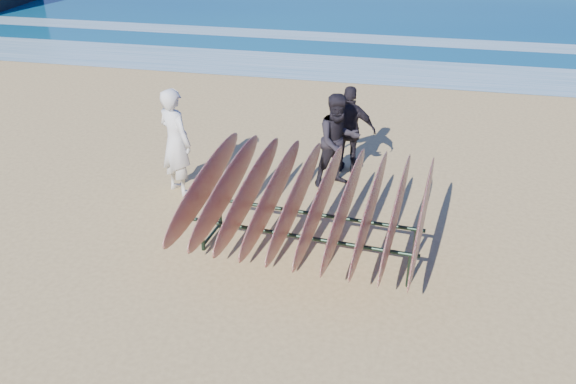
% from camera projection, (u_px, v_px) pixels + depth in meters
% --- Properties ---
extents(ground, '(120.00, 120.00, 0.00)m').
position_uv_depth(ground, '(276.00, 281.00, 8.21)').
color(ground, tan).
rests_on(ground, ground).
extents(foam_near, '(160.00, 160.00, 0.00)m').
position_uv_depth(foam_near, '(357.00, 69.00, 16.84)').
color(foam_near, white).
rests_on(foam_near, ground).
extents(foam_far, '(160.00, 160.00, 0.00)m').
position_uv_depth(foam_far, '(368.00, 39.00, 19.86)').
color(foam_far, white).
rests_on(foam_far, ground).
extents(surfboard_rack, '(3.41, 3.06, 1.42)m').
position_uv_depth(surfboard_rack, '(308.00, 201.00, 8.36)').
color(surfboard_rack, black).
rests_on(surfboard_rack, ground).
extents(person_white, '(0.80, 0.73, 1.84)m').
position_uv_depth(person_white, '(176.00, 142.00, 10.07)').
color(person_white, silver).
rests_on(person_white, ground).
extents(person_dark_a, '(1.02, 0.97, 1.66)m').
position_uv_depth(person_dark_a, '(338.00, 141.00, 10.34)').
color(person_dark_a, black).
rests_on(person_dark_a, ground).
extents(person_dark_b, '(0.95, 0.42, 1.61)m').
position_uv_depth(person_dark_b, '(349.00, 130.00, 10.84)').
color(person_dark_b, black).
rests_on(person_dark_b, ground).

